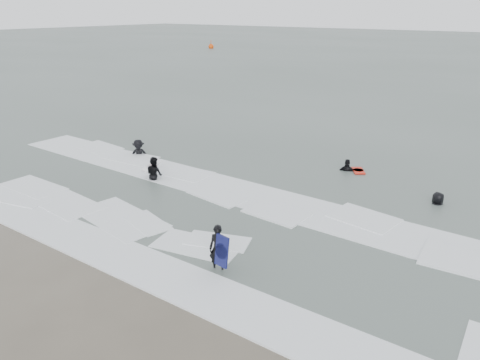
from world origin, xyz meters
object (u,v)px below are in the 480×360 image
Objects in this scene: surfer_wading at (155,180)px; surfer_breaker at (139,156)px; surfer_centre at (218,271)px; buoy at (211,47)px; surfer_right_near at (347,172)px; surfer_right_far at (437,205)px.

surfer_breaker is at bearing -23.73° from surfer_wading.
surfer_centre is at bearing 156.96° from surfer_wading.
buoy reaches higher than surfer_breaker.
buoy reaches higher than surfer_right_near.
surfer_right_near is (6.65, 6.40, 0.00)m from surfer_wading.
surfer_breaker is at bearing -38.84° from surfer_right_far.
surfer_wading is 9.23m from surfer_right_near.
surfer_right_near is at bearing -45.04° from buoy.
surfer_centre is 0.87× the size of surfer_right_near.
surfer_breaker is 0.99× the size of surfer_right_near.
surfer_right_near is at bearing -17.50° from surfer_breaker.
buoy reaches higher than surfer_wading.
surfer_right_far is at bearing -149.21° from surfer_wading.
surfer_breaker reaches higher than surfer_centre.
surfer_wading is 0.96× the size of surfer_breaker.
surfer_centre is at bearing -71.85° from surfer_breaker.
surfer_breaker is 1.06× the size of buoy.
surfer_centre is 0.93× the size of buoy.
surfer_right_far is at bearing 137.79° from surfer_right_near.
surfer_wading is at bearing 130.66° from surfer_centre.
surfer_breaker is (-10.77, 6.57, 0.00)m from surfer_centre.
surfer_wading is at bearing -26.17° from surfer_right_far.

